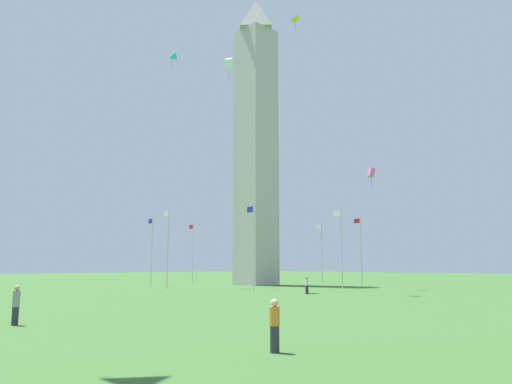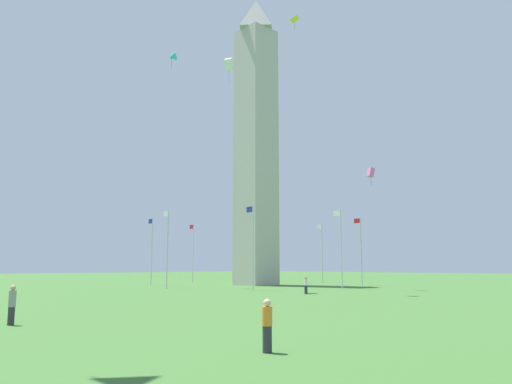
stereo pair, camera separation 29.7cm
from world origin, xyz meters
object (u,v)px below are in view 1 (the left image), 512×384
(flagpole_sw, at_px, (361,248))
(person_white_shirt, at_px, (307,286))
(obelisk_monument, at_px, (256,137))
(flagpole_ne, at_px, (152,248))
(kite_yellow_diamond, at_px, (295,20))
(flagpole_nw, at_px, (257,251))
(kite_pink_box, at_px, (371,173))
(kite_white_box, at_px, (230,65))
(flagpole_n, at_px, (193,250))
(kite_cyan_delta, at_px, (172,57))
(flagpole_e, at_px, (168,245))
(flagpole_se, at_px, (253,243))
(person_gray_shirt, at_px, (16,305))
(flagpole_w, at_px, (322,250))
(flagpole_s, at_px, (341,245))
(person_orange_shirt, at_px, (275,326))

(flagpole_sw, xyz_separation_m, person_white_shirt, (-8.82, 22.03, -4.27))
(obelisk_monument, relative_size, flagpole_ne, 4.51)
(person_white_shirt, bearing_deg, kite_yellow_diamond, -14.68)
(flagpole_nw, xyz_separation_m, kite_pink_box, (-28.93, 9.66, 8.26))
(flagpole_sw, bearing_deg, kite_white_box, 87.95)
(flagpole_ne, distance_m, flagpole_sw, 29.16)
(flagpole_n, xyz_separation_m, kite_cyan_delta, (-10.75, 12.12, 25.58))
(flagpole_e, xyz_separation_m, flagpole_sw, (-10.31, -24.89, 0.00))
(kite_white_box, bearing_deg, flagpole_se, -106.22)
(obelisk_monument, height_order, person_gray_shirt, obelisk_monument)
(flagpole_nw, xyz_separation_m, person_white_shirt, (-29.44, 22.03, -4.27))
(flagpole_ne, distance_m, kite_cyan_delta, 26.45)
(flagpole_w, distance_m, kite_yellow_diamond, 38.55)
(flagpole_e, xyz_separation_m, kite_cyan_delta, (3.83, -2.46, 25.58))
(flagpole_sw, bearing_deg, flagpole_s, 112.50)
(flagpole_e, relative_size, flagpole_s, 1.00)
(person_white_shirt, distance_m, person_gray_shirt, 29.27)
(person_gray_shirt, relative_size, kite_yellow_diamond, 1.24)
(flagpole_ne, height_order, flagpole_nw, same)
(flagpole_e, relative_size, kite_cyan_delta, 4.27)
(flagpole_s, xyz_separation_m, flagpole_sw, (4.27, -10.31, 0.00))
(flagpole_se, distance_m, person_white_shirt, 9.90)
(flagpole_ne, bearing_deg, flagpole_sw, -135.00)
(person_white_shirt, distance_m, kite_yellow_diamond, 28.00)
(kite_yellow_diamond, bearing_deg, kite_white_box, 18.83)
(person_orange_shirt, bearing_deg, person_white_shirt, -17.59)
(flagpole_s, relative_size, kite_pink_box, 4.30)
(obelisk_monument, height_order, kite_yellow_diamond, obelisk_monument)
(flagpole_n, xyz_separation_m, kite_white_box, (-24.04, 13.21, 20.13))
(flagpole_s, height_order, person_gray_shirt, flagpole_s)
(flagpole_sw, bearing_deg, kite_cyan_delta, 57.76)
(obelisk_monument, bearing_deg, kite_cyan_delta, 72.22)
(flagpole_sw, relative_size, person_gray_shirt, 5.27)
(flagpole_nw, distance_m, kite_cyan_delta, 34.63)
(person_orange_shirt, bearing_deg, flagpole_se, -8.73)
(obelisk_monument, distance_m, flagpole_ne, 21.65)
(kite_pink_box, bearing_deg, kite_yellow_diamond, 82.48)
(flagpole_sw, height_order, person_gray_shirt, flagpole_sw)
(flagpole_w, height_order, kite_white_box, kite_white_box)
(flagpole_e, height_order, kite_yellow_diamond, kite_yellow_diamond)
(flagpole_e, relative_size, person_orange_shirt, 5.76)
(kite_yellow_diamond, bearing_deg, obelisk_monument, -31.80)
(flagpole_e, xyz_separation_m, person_white_shirt, (-19.13, -2.86, -4.27))
(flagpole_s, xyz_separation_m, person_white_shirt, (-4.55, 11.72, -4.27))
(flagpole_ne, relative_size, kite_pink_box, 4.30)
(person_white_shirt, distance_m, kite_white_box, 26.29)
(flagpole_s, height_order, kite_yellow_diamond, kite_yellow_diamond)
(flagpole_e, bearing_deg, flagpole_ne, -22.50)
(flagpole_sw, bearing_deg, person_white_shirt, 111.82)
(flagpole_n, height_order, kite_pink_box, kite_pink_box)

